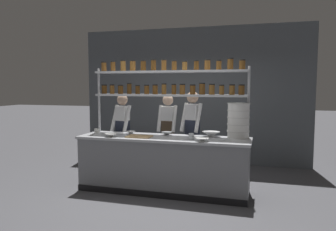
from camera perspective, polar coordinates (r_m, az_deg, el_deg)
The scene contains 16 objects.
ground_plane at distance 5.66m, azimuth -0.80°, elevation -13.00°, with size 40.00×40.00×0.00m, color #4C4C51.
back_wall at distance 7.59m, azimuth 4.23°, elevation 3.49°, with size 5.25×0.12×3.08m, color #4C5156.
prep_counter at distance 5.53m, azimuth -0.81°, elevation -8.47°, with size 2.85×0.76×0.92m.
spice_shelf_unit at distance 5.69m, azimuth 0.20°, elevation 5.42°, with size 2.74×0.28×2.22m.
chef_left at distance 6.32m, azimuth -7.91°, elevation -2.59°, with size 0.40×0.33×1.60m.
chef_center at distance 6.28m, azimuth -0.03°, elevation -2.62°, with size 0.36×0.28×1.60m.
chef_right at distance 5.99m, azimuth 4.27°, elevation -2.56°, with size 0.41×0.34×1.66m.
container_stack at distance 5.45m, azimuth 12.16°, elevation -0.84°, with size 0.37×0.37×0.57m.
cutting_board at distance 5.44m, azimuth -5.03°, elevation -3.65°, with size 0.40×0.26×0.02m.
prep_bowl_near_left at distance 5.03m, azimuth 5.97°, elevation -4.21°, with size 0.21×0.21×0.06m.
prep_bowl_center_front at distance 5.52m, azimuth 7.52°, elevation -3.24°, with size 0.30×0.30×0.08m.
prep_bowl_center_back at distance 5.53m, azimuth -9.89°, elevation -3.40°, with size 0.21×0.21×0.06m.
prep_bowl_near_right at distance 5.81m, azimuth -6.50°, elevation -2.98°, with size 0.17×0.17×0.05m.
prep_bowl_far_left at distance 5.64m, azimuth -0.25°, elevation -3.17°, with size 0.19×0.19×0.05m.
serving_cup_front at distance 5.15m, azimuth 4.07°, elevation -3.68°, with size 0.08×0.08×0.11m.
serving_cup_by_board at distance 6.00m, azimuth -12.29°, elevation -2.62°, with size 0.09×0.09×0.08m.
Camera 1 is at (1.57, -5.14, 1.77)m, focal length 35.00 mm.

